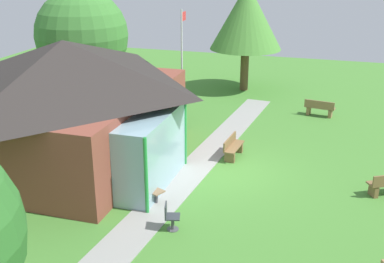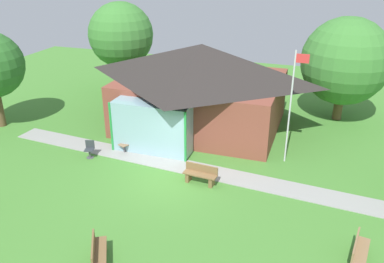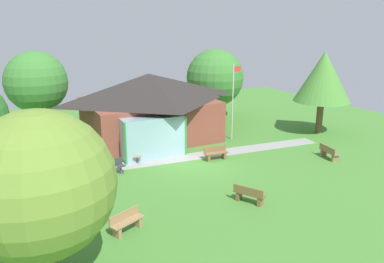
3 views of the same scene
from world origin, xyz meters
The scene contains 10 objects.
ground_plane centered at (0.00, 0.00, 0.00)m, with size 44.00×44.00×0.00m, color #478433.
pavilion centered at (-0.59, 6.32, 2.48)m, with size 9.78×8.61×4.77m.
footpath centered at (0.00, 1.37, 0.01)m, with size 19.16×1.30×0.03m, color #999993.
flagpole centered at (4.70, 3.48, 3.01)m, with size 0.64×0.08×5.45m.
bench_lawn_far_right centered at (7.78, -2.84, 0.40)m, with size 0.68×1.55×0.84m.
bench_rear_near_path centered at (1.39, 0.22, 0.40)m, with size 1.53×0.57×0.84m.
patio_chair_west centered at (-4.53, 0.81, 0.42)m, with size 0.54×0.54×0.86m.
patio_chair_porch_left centered at (-3.13, 1.85, 0.42)m, with size 0.58×0.58×0.86m.
tree_behind_pavilion_right centered at (7.02, 9.99, 3.57)m, with size 5.06×5.06×6.11m.
tree_east_hedge centered at (11.58, 1.82, 4.35)m, with size 4.19×4.19×6.26m.
Camera 1 is at (-16.31, -3.52, 7.87)m, focal length 44.88 mm.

